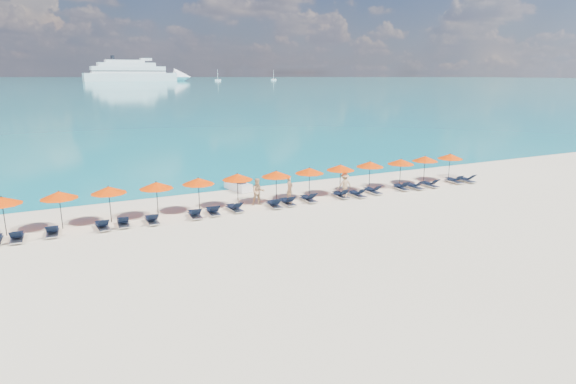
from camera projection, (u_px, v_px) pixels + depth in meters
name	position (u px, v px, depth m)	size (l,w,h in m)	color
ground	(310.00, 222.00, 29.17)	(1400.00, 1400.00, 0.00)	beige
sea	(60.00, 80.00, 605.24)	(1600.00, 1300.00, 0.01)	#1FA9B2
cruise_ship	(140.00, 73.00, 511.89)	(113.39, 24.30, 31.33)	white
sailboat_near	(274.00, 79.00, 571.93)	(6.55, 2.18, 12.01)	white
sailboat_far	(218.00, 80.00, 530.76)	(6.66, 2.22, 12.21)	white
jetski	(238.00, 185.00, 36.93)	(1.52, 2.72, 0.92)	white
beachgoer_a	(290.00, 188.00, 34.10)	(0.60, 0.40, 1.65)	tan
beachgoer_b	(258.00, 192.00, 32.64)	(0.91, 0.52, 1.87)	tan
beachgoer_c	(345.00, 185.00, 35.05)	(1.12, 0.52, 1.74)	tan
umbrella_0	(2.00, 201.00, 26.22)	(2.10, 2.10, 2.28)	black
umbrella_1	(59.00, 195.00, 27.43)	(2.10, 2.10, 2.28)	black
umbrella_2	(109.00, 190.00, 28.61)	(2.10, 2.10, 2.28)	black
umbrella_3	(156.00, 185.00, 29.77)	(2.10, 2.10, 2.28)	black
umbrella_4	(198.00, 181.00, 30.95)	(2.10, 2.10, 2.28)	black
umbrella_5	(237.00, 177.00, 32.23)	(2.10, 2.10, 2.28)	black
umbrella_6	(276.00, 174.00, 33.14)	(2.10, 2.10, 2.28)	black
umbrella_7	(309.00, 171.00, 34.25)	(2.10, 2.10, 2.28)	black
umbrella_8	(341.00, 168.00, 35.37)	(2.10, 2.10, 2.28)	black
umbrella_9	(370.00, 164.00, 36.66)	(2.10, 2.10, 2.28)	black
umbrella_10	(401.00, 162.00, 37.70)	(2.10, 2.10, 2.28)	black
umbrella_11	(425.00, 159.00, 39.01)	(2.10, 2.10, 2.28)	black
umbrella_12	(450.00, 156.00, 40.11)	(2.10, 2.10, 2.28)	black
lounger_1	(17.00, 237.00, 25.77)	(0.67, 1.72, 0.66)	silver
lounger_2	(52.00, 231.00, 26.68)	(0.73, 1.74, 0.66)	silver
lounger_3	(102.00, 225.00, 27.73)	(0.77, 1.75, 0.66)	silver
lounger_4	(123.00, 222.00, 28.31)	(0.68, 1.72, 0.66)	silver
lounger_5	(152.00, 220.00, 28.84)	(0.66, 1.72, 0.66)	silver
lounger_6	(195.00, 214.00, 29.96)	(0.70, 1.73, 0.66)	silver
lounger_7	(213.00, 211.00, 30.61)	(0.70, 1.73, 0.66)	silver
lounger_8	(235.00, 208.00, 31.35)	(0.77, 1.75, 0.66)	silver
lounger_9	(274.00, 204.00, 32.26)	(0.75, 1.74, 0.66)	silver
lounger_10	(288.00, 202.00, 32.85)	(0.66, 1.72, 0.66)	silver
lounger_11	(309.00, 198.00, 33.68)	(0.63, 1.70, 0.66)	silver
lounger_12	(341.00, 195.00, 34.75)	(0.63, 1.70, 0.66)	silver
lounger_13	(357.00, 194.00, 34.98)	(0.67, 1.72, 0.66)	silver
lounger_14	(373.00, 190.00, 35.96)	(0.71, 1.73, 0.66)	silver
lounger_15	(401.00, 187.00, 37.11)	(0.79, 1.75, 0.66)	silver
lounger_16	(415.00, 186.00, 37.37)	(0.73, 1.74, 0.66)	silver
lounger_17	(430.00, 184.00, 38.01)	(0.64, 1.71, 0.66)	silver
lounger_18	(454.00, 180.00, 39.36)	(0.73, 1.74, 0.66)	silver
lounger_19	(466.00, 179.00, 39.68)	(0.72, 1.73, 0.66)	silver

